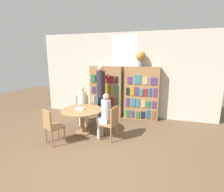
# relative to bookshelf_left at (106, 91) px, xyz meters

# --- Properties ---
(ground_plane) EXTENTS (16.00, 16.00, 0.00)m
(ground_plane) POSITION_rel_bookshelf_left_xyz_m (0.65, -3.06, -0.92)
(ground_plane) COLOR brown
(wall_back) EXTENTS (6.40, 0.07, 3.00)m
(wall_back) POSITION_rel_bookshelf_left_xyz_m (0.65, 0.19, 0.59)
(wall_back) COLOR beige
(wall_back) RESTS_ON ground_plane
(bookshelf_left) EXTENTS (1.18, 0.34, 1.84)m
(bookshelf_left) POSITION_rel_bookshelf_left_xyz_m (0.00, 0.00, 0.00)
(bookshelf_left) COLOR olive
(bookshelf_left) RESTS_ON ground_plane
(bookshelf_right) EXTENTS (1.18, 0.34, 1.84)m
(bookshelf_right) POSITION_rel_bookshelf_left_xyz_m (1.30, 0.00, 0.00)
(bookshelf_right) COLOR olive
(bookshelf_right) RESTS_ON ground_plane
(flower_vase) EXTENTS (0.32, 0.32, 0.51)m
(flower_vase) POSITION_rel_bookshelf_left_xyz_m (1.22, 0.00, 1.25)
(flower_vase) COLOR slate
(flower_vase) RESTS_ON bookshelf_right
(reading_table) EXTENTS (1.17, 1.17, 0.70)m
(reading_table) POSITION_rel_bookshelf_left_xyz_m (-0.15, -1.72, -0.33)
(reading_table) COLOR olive
(reading_table) RESTS_ON ground_plane
(chair_near_camera) EXTENTS (0.54, 0.54, 0.90)m
(chair_near_camera) POSITION_rel_bookshelf_left_xyz_m (-0.60, -2.53, -0.41)
(chair_near_camera) COLOR olive
(chair_near_camera) RESTS_ON ground_plane
(chair_left_side) EXTENTS (0.53, 0.53, 0.90)m
(chair_left_side) POSITION_rel_bookshelf_left_xyz_m (-0.55, -0.89, -0.41)
(chair_left_side) COLOR olive
(chair_left_side) RESTS_ON ground_plane
(chair_far_side) EXTENTS (0.47, 0.47, 0.90)m
(chair_far_side) POSITION_rel_bookshelf_left_xyz_m (0.75, -1.89, -0.41)
(chair_far_side) COLOR olive
(chair_far_side) RESTS_ON ground_plane
(seated_reader_left) EXTENTS (0.40, 0.42, 1.23)m
(seated_reader_left) POSITION_rel_bookshelf_left_xyz_m (-0.47, -1.05, -0.21)
(seated_reader_left) COLOR silver
(seated_reader_left) RESTS_ON ground_plane
(seated_reader_right) EXTENTS (0.38, 0.30, 1.24)m
(seated_reader_right) POSITION_rel_bookshelf_left_xyz_m (0.57, -1.86, -0.22)
(seated_reader_right) COLOR #B2B7C6
(seated_reader_right) RESTS_ON ground_plane
(librarian_standing) EXTENTS (0.29, 0.56, 1.90)m
(librarian_standing) POSITION_rel_bookshelf_left_xyz_m (-0.02, -0.50, 0.25)
(librarian_standing) COLOR #28232D
(librarian_standing) RESTS_ON ground_plane
(open_book_on_table) EXTENTS (0.24, 0.18, 0.03)m
(open_book_on_table) POSITION_rel_bookshelf_left_xyz_m (-0.21, -1.73, -0.20)
(open_book_on_table) COLOR silver
(open_book_on_table) RESTS_ON reading_table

